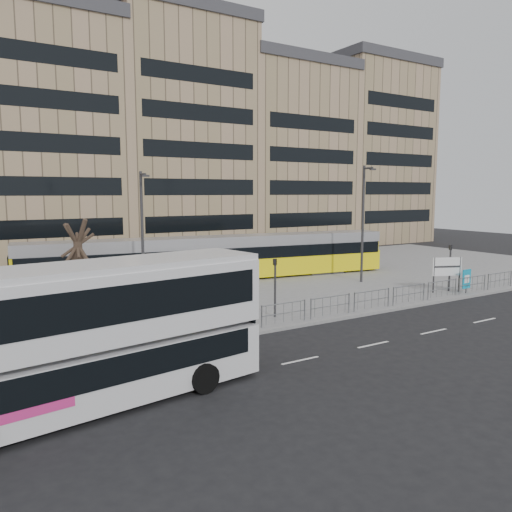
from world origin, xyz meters
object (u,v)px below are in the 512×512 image
tram (217,258)px  bare_tree (76,217)px  ad_panel (466,279)px  lamp_post_west (143,229)px  double_decker_bus (91,331)px  lamp_post_east (363,219)px  station_sign (447,268)px  traffic_light_east (450,262)px  traffic_light_west (275,280)px  pedestrian (135,301)px

tram → bare_tree: 13.64m
ad_panel → lamp_post_west: (-18.36, 9.58, 3.36)m
double_decker_bus → ad_panel: 25.39m
tram → lamp_post_east: bearing=-28.6°
bare_tree → double_decker_bus: bearing=-100.3°
double_decker_bus → ad_panel: bearing=2.8°
station_sign → double_decker_bus: bearing=-144.4°
tram → lamp_post_east: lamp_post_east is taller
lamp_post_west → lamp_post_east: size_ratio=0.93×
ad_panel → traffic_light_east: (-0.38, 1.02, 1.06)m
ad_panel → traffic_light_east: bearing=107.9°
traffic_light_west → lamp_post_west: 9.60m
double_decker_bus → traffic_light_west: bearing=21.2°
station_sign → pedestrian: size_ratio=1.21×
tram → lamp_post_west: (-6.83, -3.35, 2.62)m
pedestrian → traffic_light_east: 20.52m
ad_panel → pedestrian: pedestrian is taller
station_sign → bare_tree: 22.98m
traffic_light_east → tram: bearing=138.2°
double_decker_bus → ad_panel: size_ratio=7.38×
double_decker_bus → pedestrian: double_decker_bus is taller
lamp_post_west → lamp_post_east: 15.75m
bare_tree → station_sign: bearing=-14.0°
pedestrian → traffic_light_east: bearing=-117.2°
double_decker_bus → bare_tree: bare_tree is taller
traffic_light_east → lamp_post_west: (-17.98, 8.56, 2.30)m
double_decker_bus → bare_tree: bearing=71.8°
ad_panel → bare_tree: 24.16m
lamp_post_west → lamp_post_east: bearing=-10.9°
tram → traffic_light_west: bearing=-94.9°
traffic_light_west → lamp_post_west: size_ratio=0.40×
pedestrian → double_decker_bus: bearing=138.4°
station_sign → traffic_light_east: bearing=40.6°
tram → pedestrian: (-9.00, -8.19, -0.69)m
double_decker_bus → station_sign: (24.02, 5.55, -0.69)m
double_decker_bus → traffic_light_east: double_decker_bus is taller
traffic_light_east → bare_tree: 23.37m
tram → bare_tree: bearing=-142.3°
ad_panel → bare_tree: (-22.90, 6.33, 4.38)m
lamp_post_east → bare_tree: 20.01m
tram → lamp_post_west: bearing=-146.3°
double_decker_bus → lamp_post_west: bearing=57.5°
lamp_post_east → tram: bearing=143.8°
double_decker_bus → ad_panel: (24.91, 4.70, -1.38)m
lamp_post_west → bare_tree: (-4.53, -3.26, 1.03)m
lamp_post_west → bare_tree: 5.68m
traffic_light_west → lamp_post_east: 12.66m
station_sign → pedestrian: station_sign is taller
ad_panel → traffic_light_east: 1.52m
lamp_post_west → lamp_post_east: lamp_post_east is taller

